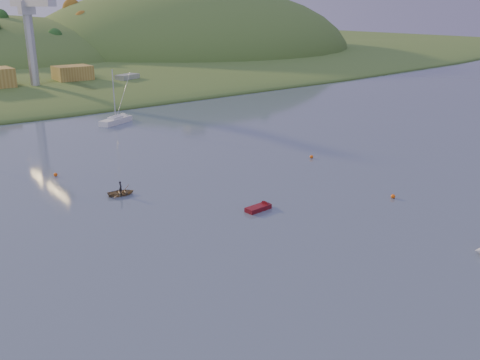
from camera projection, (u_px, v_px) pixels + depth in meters
hill_right at (192, 55)px, 241.71m from camera, size 150.00×130.00×60.00m
wharf at (46, 90)px, 134.29m from camera, size 42.00×16.00×2.40m
shed_east at (73, 74)px, 139.42m from camera, size 9.00×7.00×4.00m
dock_crane at (30, 24)px, 124.86m from camera, size 3.20×28.00×20.30m
sailboat_far at (116, 120)px, 101.33m from camera, size 7.54×5.24×10.17m
canoe at (121, 193)px, 63.17m from camera, size 3.57×2.92×0.65m
paddler at (121, 189)px, 63.04m from camera, size 0.47×0.61×1.47m
red_tender at (263, 207)px, 58.96m from camera, size 3.64×1.51×1.21m
work_vessel at (128, 84)px, 143.08m from camera, size 15.93×10.74×3.86m
buoy_0 at (393, 196)px, 62.15m from camera, size 0.50×0.50×0.50m
buoy_1 at (312, 157)px, 78.37m from camera, size 0.50×0.50×0.50m
buoy_3 at (56, 175)px, 70.11m from camera, size 0.50×0.50×0.50m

